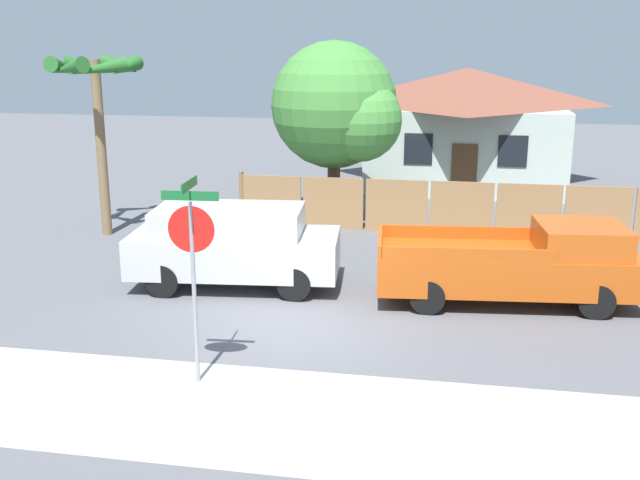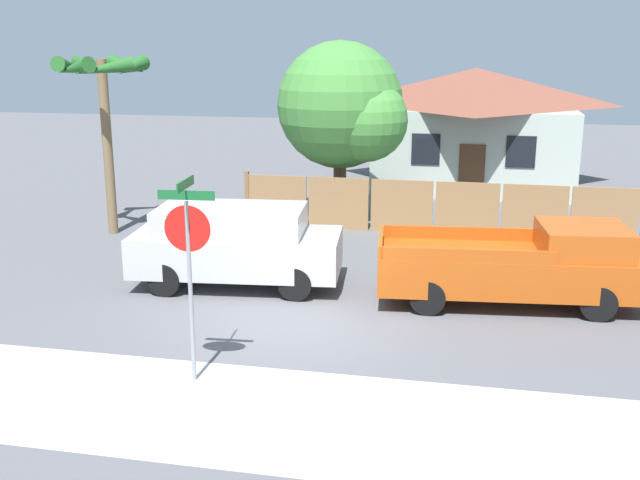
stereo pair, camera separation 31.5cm
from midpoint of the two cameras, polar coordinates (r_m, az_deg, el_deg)
The scene contains 9 objects.
ground_plane at distance 14.95m, azimuth -2.27°, elevation -6.62°, with size 80.00×80.00×0.00m, color #56565B.
sidewalk_strip at distance 11.79m, azimuth -6.18°, elevation -12.92°, with size 36.00×3.20×0.01m.
wooden_fence at distance 22.08m, azimuth 10.33°, elevation 2.39°, with size 13.36×0.12×1.66m.
house at distance 30.36m, azimuth 10.71°, elevation 8.69°, with size 7.81×7.84×4.48m.
oak_tree at distance 23.18m, azimuth 1.12°, elevation 9.99°, with size 4.07×3.88×5.52m.
palm_tree at distance 22.21m, azimuth -17.08°, elevation 11.40°, with size 2.53×2.73×5.10m.
red_suv at distance 17.18m, azimuth -7.12°, elevation -0.30°, with size 4.89×2.42×1.86m.
orange_pickup at distance 16.53m, azimuth 14.26°, elevation -1.77°, with size 5.67×2.48×1.76m.
stop_sign at distance 12.07m, azimuth -10.46°, elevation -0.50°, with size 0.92×0.83×3.41m.
Camera 1 is at (2.92, -13.59, 5.50)m, focal length 42.00 mm.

